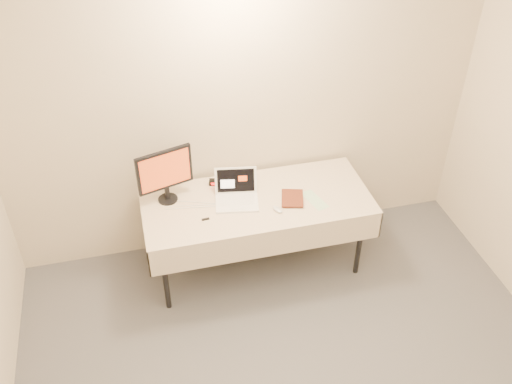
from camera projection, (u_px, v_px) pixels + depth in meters
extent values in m
cube|color=beige|center=(243.00, 107.00, 4.61)|extent=(4.00, 0.10, 2.70)
cylinder|color=black|center=(165.00, 277.00, 4.49)|extent=(0.04, 0.04, 0.69)
cylinder|color=black|center=(360.00, 243.00, 4.80)|extent=(0.04, 0.04, 0.69)
cylinder|color=black|center=(157.00, 229.00, 4.94)|extent=(0.04, 0.04, 0.69)
cylinder|color=black|center=(335.00, 201.00, 5.26)|extent=(0.04, 0.04, 0.69)
cube|color=gray|center=(257.00, 202.00, 4.65)|extent=(1.80, 0.75, 0.04)
cube|color=beige|center=(257.00, 200.00, 4.64)|extent=(1.86, 0.81, 0.01)
cube|color=beige|center=(269.00, 244.00, 4.41)|extent=(1.86, 0.01, 0.25)
cube|color=beige|center=(246.00, 184.00, 5.02)|extent=(1.86, 0.01, 0.25)
cube|color=beige|center=(144.00, 230.00, 4.54)|extent=(0.01, 0.81, 0.25)
cube|color=beige|center=(361.00, 196.00, 4.89)|extent=(0.01, 0.81, 0.25)
cube|color=white|center=(237.00, 203.00, 4.58)|extent=(0.38, 0.29, 0.02)
cube|color=white|center=(236.00, 180.00, 4.64)|extent=(0.35, 0.14, 0.22)
cube|color=black|center=(236.00, 180.00, 4.64)|extent=(0.31, 0.11, 0.18)
cylinder|color=black|center=(168.00, 199.00, 4.63)|extent=(0.20, 0.20, 0.01)
cube|color=black|center=(167.00, 193.00, 4.59)|extent=(0.04, 0.03, 0.11)
cube|color=black|center=(164.00, 170.00, 4.45)|extent=(0.45, 0.16, 0.34)
cube|color=#D64B19|center=(164.00, 170.00, 4.45)|extent=(0.39, 0.12, 0.30)
imported|color=#98391B|center=(282.00, 188.00, 4.57)|extent=(0.17, 0.07, 0.23)
cube|color=black|center=(216.00, 182.00, 4.78)|extent=(0.12, 0.08, 0.05)
cube|color=#FF140C|center=(216.00, 184.00, 4.76)|extent=(0.08, 0.02, 0.02)
ellipsoid|color=silver|center=(278.00, 209.00, 4.51)|extent=(0.09, 0.12, 0.03)
cube|color=#B2DCAF|center=(315.00, 200.00, 4.63)|extent=(0.18, 0.29, 0.00)
cube|color=black|center=(206.00, 219.00, 4.43)|extent=(0.06, 0.02, 0.01)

